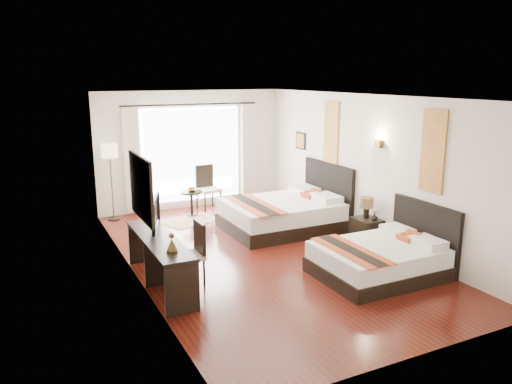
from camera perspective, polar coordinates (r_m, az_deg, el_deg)
name	(u,v)px	position (r m, az deg, el deg)	size (l,w,h in m)	color
floor	(262,255)	(9.03, 0.67, -7.19)	(4.50, 7.50, 0.01)	#361309
ceiling	(262,97)	(8.47, 0.72, 10.82)	(4.50, 7.50, 0.02)	white
wall_headboard	(366,168)	(9.84, 12.44, 2.70)	(0.01, 7.50, 2.80)	silver
wall_desk	(132,191)	(7.90, -13.98, 0.07)	(0.01, 7.50, 2.80)	silver
wall_window	(191,150)	(12.05, -7.42, 4.79)	(4.50, 0.01, 2.80)	silver
wall_entry	(419,241)	(5.67, 18.16, -5.38)	(4.50, 0.01, 2.80)	silver
window_glass	(192,154)	(12.05, -7.38, 4.31)	(2.40, 0.02, 2.20)	white
sheer_curtain	(192,155)	(11.99, -7.29, 4.27)	(2.30, 0.02, 2.10)	white
drape_left	(132,160)	(11.58, -14.02, 3.56)	(0.35, 0.14, 2.35)	beige
drape_right	(248,152)	(12.50, -0.91, 4.65)	(0.35, 0.14, 2.35)	beige
art_panel_near	(433,151)	(8.52, 19.56, 4.40)	(0.03, 0.50, 1.35)	brown
art_panel_far	(331,133)	(10.69, 8.59, 6.66)	(0.03, 0.50, 1.35)	brown
wall_sconce	(379,144)	(9.42, 13.85, 5.38)	(0.10, 0.14, 0.14)	#473319
mirror_frame	(141,188)	(7.41, -13.02, 0.44)	(0.04, 1.25, 0.95)	black
mirror_glass	(143,188)	(7.41, -12.83, 0.46)	(0.01, 1.12, 0.82)	white
bed_near	(382,258)	(8.32, 14.24, -7.29)	(1.96, 1.53, 1.10)	black
bed_far	(285,213)	(10.43, 3.36, -2.41)	(2.33, 1.82, 1.32)	black
nightstand	(366,232)	(9.67, 12.49, -4.46)	(0.43, 0.54, 0.52)	black
table_lamp	(367,204)	(9.58, 12.54, -1.37)	(0.26, 0.26, 0.42)	black
vase	(374,218)	(9.47, 13.38, -2.92)	(0.13, 0.13, 0.14)	black
console_desk	(160,262)	(7.79, -10.91, -7.82)	(0.50, 2.20, 0.76)	black
television	(150,213)	(8.11, -12.01, -2.35)	(0.88, 0.11, 0.50)	black
bronze_figurine	(172,244)	(7.01, -9.60, -5.85)	(0.16, 0.16, 0.24)	#473319
desk_chair	(189,266)	(7.79, -7.64, -8.34)	(0.45, 0.45, 0.98)	tan
floor_lamp	(110,156)	(11.25, -16.38, 3.98)	(0.34, 0.34, 1.70)	black
side_table	(192,203)	(11.51, -7.36, -1.30)	(0.49, 0.49, 0.56)	black
fruit_bowl	(192,191)	(11.42, -7.33, 0.17)	(0.22, 0.22, 0.05)	#463219
window_chair	(208,196)	(11.93, -5.46, -0.51)	(0.55, 0.55, 1.06)	tan
jute_rug	(191,221)	(11.14, -7.44, -3.26)	(1.20, 0.81, 0.01)	tan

